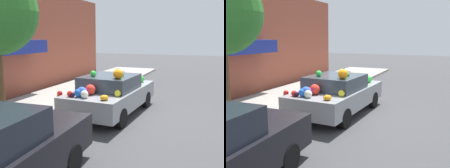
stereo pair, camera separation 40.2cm
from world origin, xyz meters
The scene contains 4 objects.
ground_plane centered at (0.00, 0.00, 0.00)m, with size 60.00×60.00×0.00m, color #424244.
sidewalk_curb centered at (0.00, 2.70, 0.06)m, with size 24.00×3.20×0.13m.
fire_hydrant centered at (-0.83, 1.51, 0.47)m, with size 0.20×0.20×0.70m.
art_car centered at (-0.04, -0.02, 0.71)m, with size 4.06×1.99×1.63m.
Camera 1 is at (-8.06, -3.24, 2.60)m, focal length 42.00 mm.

